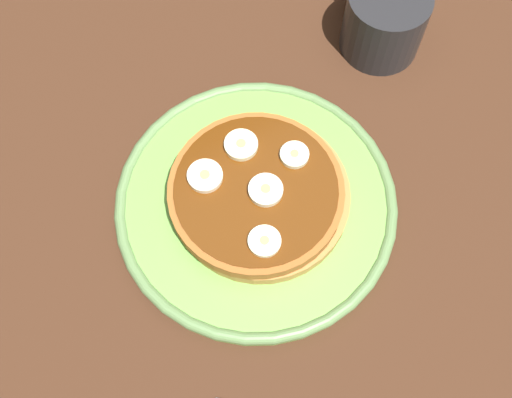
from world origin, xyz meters
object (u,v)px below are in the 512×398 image
plate (256,204)px  banana_slice_2 (241,145)px  banana_slice_3 (294,155)px  banana_slice_0 (266,190)px  banana_slice_1 (205,176)px  pancake_stack (260,196)px  coffee_mug (383,18)px  banana_slice_4 (264,241)px

plate → banana_slice_2: banana_slice_2 is taller
plate → banana_slice_3: (1.19, -4.93, 3.99)cm
banana_slice_0 → banana_slice_1: same height
pancake_stack → banana_slice_0: 1.95cm
pancake_stack → coffee_mug: (11.64, -21.98, 0.73)cm
plate → coffee_mug: bearing=-63.0°
banana_slice_1 → banana_slice_3: size_ratio=1.20×
plate → coffee_mug: coffee_mug is taller
coffee_mug → banana_slice_1: bearing=107.0°
banana_slice_3 → coffee_mug: size_ratio=0.23×
pancake_stack → banana_slice_2: size_ratio=5.34×
banana_slice_3 → banana_slice_4: same height
banana_slice_1 → banana_slice_2: bearing=-74.9°
pancake_stack → banana_slice_1: (3.69, 3.96, 1.86)cm
banana_slice_4 → pancake_stack: bearing=-25.4°
pancake_stack → banana_slice_1: size_ratio=5.17×
banana_slice_2 → coffee_mug: 22.39cm
banana_slice_0 → banana_slice_2: (5.36, -0.30, -0.01)cm
plate → banana_slice_0: 4.16cm
banana_slice_0 → banana_slice_4: 5.07cm
banana_slice_3 → pancake_stack: bearing=107.7°
banana_slice_3 → coffee_mug: coffee_mug is taller
banana_slice_4 → coffee_mug: bearing=-55.9°
pancake_stack → coffee_mug: 24.88cm
pancake_stack → banana_slice_0: size_ratio=5.34×
banana_slice_0 → coffee_mug: size_ratio=0.27×
plate → banana_slice_2: size_ratio=8.53×
plate → coffee_mug: (11.35, -22.28, 2.90)cm
plate → banana_slice_4: (-5.06, 1.96, 3.96)cm
plate → banana_slice_2: (4.64, -0.94, 4.03)cm
banana_slice_1 → banana_slice_2: (1.25, -4.61, 0.01)cm
banana_slice_1 → coffee_mug: bearing=-73.0°
banana_slice_2 → banana_slice_3: size_ratio=1.16×
plate → pancake_stack: bearing=-133.7°
pancake_stack → banana_slice_3: banana_slice_3 is taller
banana_slice_2 → coffee_mug: size_ratio=0.27×
banana_slice_1 → plate: bearing=-132.8°
banana_slice_4 → banana_slice_3: bearing=-47.8°
plate → banana_slice_0: (-0.71, -0.64, 4.04)cm
plate → banana_slice_0: size_ratio=8.54×
banana_slice_0 → banana_slice_4: bearing=149.1°
banana_slice_4 → coffee_mug: coffee_mug is taller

